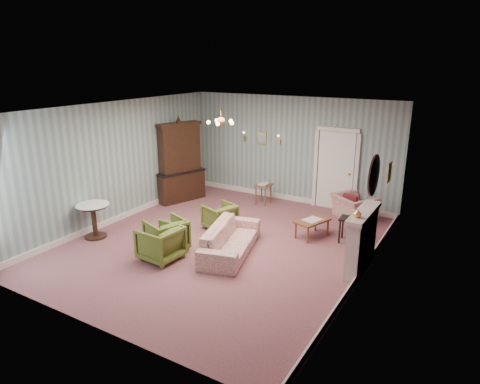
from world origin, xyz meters
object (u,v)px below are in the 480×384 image
Objects in this scene: olive_chair_a at (160,241)px; pedestal_table at (94,221)px; side_table_black at (348,230)px; dresser at (180,160)px; sofa_chintz at (231,235)px; coffee_table at (312,228)px; olive_chair_c at (220,215)px; fireplace at (362,240)px; wingback_chair at (354,203)px; olive_chair_b at (166,233)px.

pedestal_table is at bearing -88.65° from olive_chair_a.
olive_chair_a is at bearing -137.43° from side_table_black.
dresser is at bearing 174.50° from side_table_black.
coffee_table is (1.14, 1.63, -0.19)m from sofa_chintz.
pedestal_table reaches higher than olive_chair_a.
sofa_chintz reaches higher than olive_chair_c.
dresser is at bearing -100.05° from olive_chair_c.
fireplace is 5.73m from pedestal_table.
olive_chair_c is 0.33× the size of sofa_chintz.
fireplace is at bearing 15.74° from pedestal_table.
coffee_table is 0.79m from side_table_black.
olive_chair_a is 1.35× the size of side_table_black.
wingback_chair is at bearing 108.86° from fireplace.
dresser is 2.92× the size of coffee_table.
olive_chair_c is 3.37m from wingback_chair.
olive_chair_b is 0.96× the size of pedestal_table.
olive_chair_c is at bearing -171.03° from olive_chair_b.
olive_chair_a reaches higher than olive_chair_b.
dresser reaches higher than coffee_table.
sofa_chintz is at bearing -137.81° from side_table_black.
coffee_table is at bearing 107.32° from wingback_chair.
coffee_table is 1.42× the size of side_table_black.
pedestal_table is (-4.65, -4.08, -0.02)m from wingback_chair.
coffee_table is (-0.48, -1.58, -0.21)m from wingback_chair.
olive_chair_c is 0.85× the size of pedestal_table.
side_table_black is 0.72× the size of pedestal_table.
wingback_chair is 6.18m from pedestal_table.
fireplace reaches higher than coffee_table.
fireplace is (5.51, -1.54, -0.59)m from dresser.
fireplace is (3.51, 1.65, 0.20)m from olive_chair_a.
coffee_table is 1.02× the size of pedestal_table.
olive_chair_a is at bearing 44.70° from olive_chair_b.
olive_chair_c is at bearing 27.70° from sofa_chintz.
wingback_chair is at bearing 163.39° from olive_chair_b.
olive_chair_c is 0.29× the size of dresser.
olive_chair_b is at bearing -143.46° from side_table_black.
dresser is at bearing 38.55° from sofa_chintz.
fireplace is at bearing 143.14° from wingback_chair.
olive_chair_a is at bearing 16.59° from olive_chair_c.
dresser is 4.14× the size of side_table_black.
olive_chair_c is 0.70× the size of wingback_chair.
pedestal_table is at bearing -164.26° from fireplace.
wingback_chair reaches higher than olive_chair_a.
olive_chair_a is 2.00m from pedestal_table.
coffee_table is at bearing 11.41° from dresser.
sofa_chintz is at bearing 63.30° from olive_chair_c.
coffee_table is (4.17, -0.59, -0.96)m from dresser.
olive_chair_c is 0.48× the size of fireplace.
olive_chair_a is at bearing -2.71° from pedestal_table.
side_table_black is (2.95, 2.71, -0.10)m from olive_chair_a.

